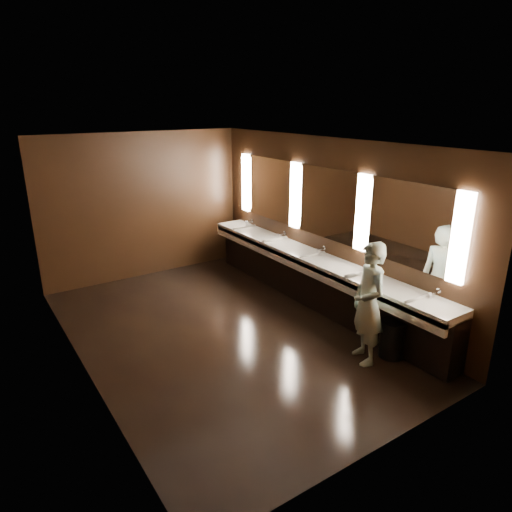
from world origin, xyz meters
The scene contains 10 objects.
floor centered at (0.00, 0.00, 0.00)m, with size 6.00×6.00×0.00m, color black.
ceiling centered at (0.00, 0.00, 2.80)m, with size 4.00×6.00×0.02m, color #2D2D2B.
wall_back centered at (0.00, 3.00, 1.40)m, with size 4.00×0.02×2.80m, color black.
wall_front centered at (0.00, -3.00, 1.40)m, with size 4.00×0.02×2.80m, color black.
wall_left centered at (-2.00, 0.00, 1.40)m, with size 0.02×6.00×2.80m, color black.
wall_right centered at (2.00, 0.00, 1.40)m, with size 0.02×6.00×2.80m, color black.
sink_counter centered at (1.79, 0.00, 0.50)m, with size 0.55×5.40×1.01m.
mirror_band centered at (1.98, 0.00, 1.75)m, with size 0.06×5.03×1.15m.
person centered at (1.20, -1.73, 0.83)m, with size 0.61×0.40×1.66m, color #9BDEE7.
trash_bin centered at (1.58, -1.87, 0.26)m, with size 0.34×0.34×0.53m, color black.
Camera 1 is at (-3.04, -5.41, 3.32)m, focal length 32.00 mm.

